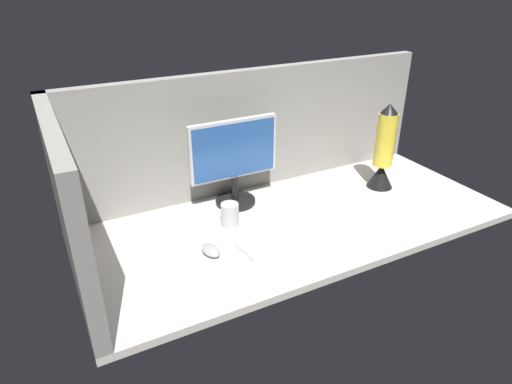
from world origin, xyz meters
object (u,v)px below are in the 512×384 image
Objects in this scene: mug_steel at (230,215)px; lava_lamp at (384,153)px; keyboard at (285,238)px; mouse at (211,250)px; monitor at (234,159)px.

lava_lamp reaches higher than mug_steel.
keyboard is 3.73× the size of mug_steel.
mouse is at bearing 164.57° from keyboard.
keyboard is 0.90× the size of lava_lamp.
mouse is (-25.52, -33.05, -19.81)cm from monitor.
mouse is 0.97× the size of mug_steel.
monitor is 71.92cm from lava_lamp.
mouse is 22.15cm from mug_steel.
lava_lamp is at bearing 11.20° from keyboard.
monitor is at bearing 43.61° from mouse.
lava_lamp is at bearing -14.24° from monitor.
mug_steel is at bearing 37.31° from mouse.
monitor is 26.05cm from mug_steel.
mug_steel reaches higher than keyboard.
mug_steel is at bearing -120.81° from monitor.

